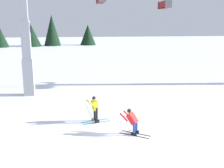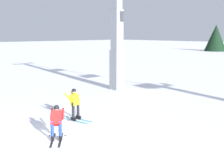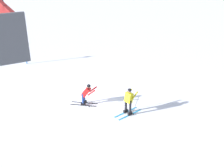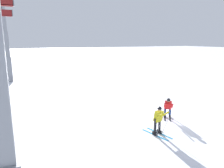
{
  "view_description": "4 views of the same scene",
  "coord_description": "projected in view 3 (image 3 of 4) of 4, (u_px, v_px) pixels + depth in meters",
  "views": [
    {
      "loc": [
        -3.25,
        -10.92,
        5.48
      ],
      "look_at": [
        -0.32,
        4.87,
        1.89
      ],
      "focal_mm": 41.31,
      "sensor_mm": 36.0,
      "label": 1
    },
    {
      "loc": [
        10.11,
        -4.89,
        4.23
      ],
      "look_at": [
        0.66,
        3.71,
        2.04
      ],
      "focal_mm": 47.94,
      "sensor_mm": 36.0,
      "label": 2
    },
    {
      "loc": [
        5.57,
        14.75,
        8.22
      ],
      "look_at": [
        0.41,
        5.13,
        3.06
      ],
      "focal_mm": 44.01,
      "sensor_mm": 36.0,
      "label": 3
    },
    {
      "loc": [
        -9.83,
        9.99,
        4.9
      ],
      "look_at": [
        0.89,
        4.81,
        2.4
      ],
      "focal_mm": 33.43,
      "sensor_mm": 36.0,
      "label": 4
    }
  ],
  "objects": [
    {
      "name": "skier_carving_main",
      "position": [
        86.0,
        93.0,
        16.3
      ],
      "size": [
        1.63,
        1.43,
        1.49
      ],
      "color": "black",
      "rests_on": "ground_plane"
    },
    {
      "name": "trail_marker_pole",
      "position": [
        25.0,
        50.0,
        22.26
      ],
      "size": [
        0.07,
        0.28,
        2.26
      ],
      "color": "blue",
      "rests_on": "ground_plane"
    },
    {
      "name": "skier_distant_uphill",
      "position": [
        129.0,
        100.0,
        15.31
      ],
      "size": [
        1.77,
        0.84,
        1.59
      ],
      "color": "#198CCC",
      "rests_on": "ground_plane"
    },
    {
      "name": "ground_plane",
      "position": [
        80.0,
        96.0,
        17.64
      ],
      "size": [
        260.0,
        260.0,
        0.0
      ],
      "primitive_type": "plane",
      "color": "white"
    }
  ]
}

